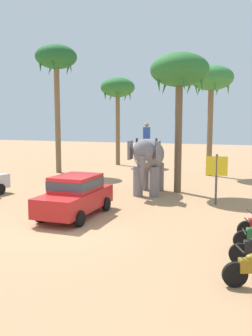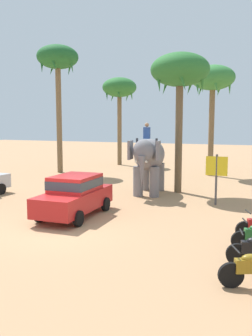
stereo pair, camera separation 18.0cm
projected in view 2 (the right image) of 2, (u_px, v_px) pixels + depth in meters
name	position (u px, v px, depth m)	size (l,w,h in m)	color
ground_plane	(59.00, 228.00, 12.86)	(120.00, 120.00, 0.00)	tan
car_sedan_foreground	(75.00, 194.00, 14.43)	(2.11, 4.22, 1.70)	red
elephant_with_mahout	(149.00, 158.00, 18.95)	(2.18, 4.00, 3.88)	slate
palm_tree_behind_elephant	(119.00, 90.00, 32.64)	(3.20, 3.20, 8.18)	brown
palm_tree_left_of_road	(213.00, 81.00, 25.44)	(3.20, 3.20, 8.09)	brown
palm_tree_far_back	(180.00, 74.00, 18.94)	(3.20, 3.20, 7.64)	brown
palm_tree_leaning_seaward	(58.00, 62.00, 26.98)	(3.20, 3.20, 9.89)	brown
signboard_yellow	(217.00, 169.00, 16.39)	(1.00, 0.10, 2.40)	#4C4C51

